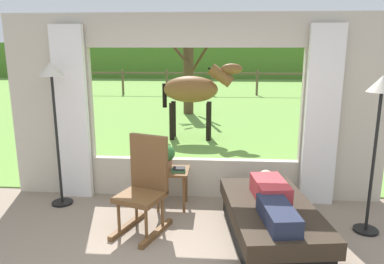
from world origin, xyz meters
The scene contains 16 objects.
back_wall_with_window centered at (0.00, 2.26, 1.25)m, with size 5.20×0.12×2.55m.
curtain_panel_left centered at (-1.69, 2.12, 1.20)m, with size 0.44×0.10×2.40m, color silver.
curtain_panel_right centered at (1.69, 2.12, 1.20)m, with size 0.44×0.10×2.40m, color silver.
outdoor_pasture_lawn centered at (0.00, 13.16, 0.01)m, with size 36.00×21.68×0.02m, color olive.
distant_hill_ridge centered at (0.00, 23.00, 1.20)m, with size 36.00×2.00×2.40m, color #4B7529.
recliner_sofa centered at (0.93, 1.06, 0.22)m, with size 1.12×1.81×0.42m.
reclining_person centered at (0.93, 1.01, 0.52)m, with size 0.42×1.44×0.22m.
rocking_chair centered at (-0.51, 1.21, 0.55)m, with size 0.67×0.80×1.12m.
side_table centered at (-0.27, 1.84, 0.43)m, with size 0.44×0.44×0.52m.
potted_plant centered at (-0.35, 1.90, 0.70)m, with size 0.22×0.22×0.32m.
book_stack centered at (-0.18, 1.79, 0.54)m, with size 0.19×0.15×0.05m.
floor_lamp_left centered at (-1.80, 1.82, 1.56)m, with size 0.32×0.32×1.93m.
floor_lamp_right centered at (2.08, 1.33, 1.47)m, with size 0.32×0.32×1.82m.
horse centered at (-0.23, 5.57, 1.16)m, with size 1.81×0.58×1.73m.
pasture_tree centered at (-0.63, 8.86, 1.41)m, with size 1.23×1.16×2.97m.
pasture_fence_line centered at (0.00, 13.60, 0.74)m, with size 16.10×0.10×1.10m.
Camera 1 is at (0.33, -2.74, 2.11)m, focal length 34.36 mm.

